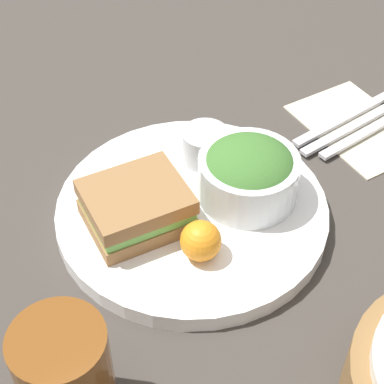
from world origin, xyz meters
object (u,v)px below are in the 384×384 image
at_px(salad_bowl, 249,173).
at_px(drink_glass, 66,378).
at_px(sandwich, 136,207).
at_px(knife, 358,123).
at_px(dressing_cup, 205,146).
at_px(fork, 348,116).
at_px(spoon, 369,130).
at_px(plate, 192,212).

bearing_deg(salad_bowl, drink_glass, 26.15).
distance_m(sandwich, knife, 0.33).
distance_m(salad_bowl, dressing_cup, 0.08).
bearing_deg(drink_glass, sandwich, -132.30).
height_order(sandwich, drink_glass, drink_glass).
distance_m(sandwich, fork, 0.33).
bearing_deg(spoon, dressing_cup, 161.31).
height_order(salad_bowl, dressing_cup, salad_bowl).
relative_size(sandwich, dressing_cup, 2.00).
bearing_deg(sandwich, salad_bowl, 168.44).
xyz_separation_m(plate, salad_bowl, (-0.06, 0.02, 0.04)).
xyz_separation_m(sandwich, spoon, (-0.33, -0.00, -0.04)).
distance_m(drink_glass, spoon, 0.49).
relative_size(sandwich, spoon, 0.64).
height_order(salad_bowl, drink_glass, drink_glass).
relative_size(fork, knife, 0.95).
xyz_separation_m(drink_glass, spoon, (-0.46, -0.16, -0.05)).
distance_m(plate, knife, 0.26).
height_order(dressing_cup, spoon, dressing_cup).
distance_m(dressing_cup, drink_glass, 0.32).
bearing_deg(drink_glass, dressing_cup, -141.25).
bearing_deg(drink_glass, knife, -159.48).
distance_m(dressing_cup, knife, 0.22).
distance_m(salad_bowl, fork, 0.22).
relative_size(dressing_cup, drink_glass, 0.47).
relative_size(sandwich, knife, 0.55).
relative_size(dressing_cup, knife, 0.27).
relative_size(drink_glass, spoon, 0.68).
bearing_deg(plate, fork, -169.79).
xyz_separation_m(dressing_cup, fork, (-0.21, 0.01, -0.03)).
xyz_separation_m(sandwich, dressing_cup, (-0.11, -0.05, -0.00)).
bearing_deg(fork, dressing_cup, 170.69).
bearing_deg(salad_bowl, sandwich, -11.56).
bearing_deg(drink_glass, plate, -144.24).
xyz_separation_m(salad_bowl, dressing_cup, (0.01, -0.07, -0.01)).
distance_m(knife, spoon, 0.02).
distance_m(plate, dressing_cup, 0.08).
relative_size(salad_bowl, spoon, 0.65).
height_order(drink_glass, spoon, drink_glass).
height_order(salad_bowl, spoon, salad_bowl).
height_order(plate, spoon, plate).
height_order(dressing_cup, drink_glass, drink_glass).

